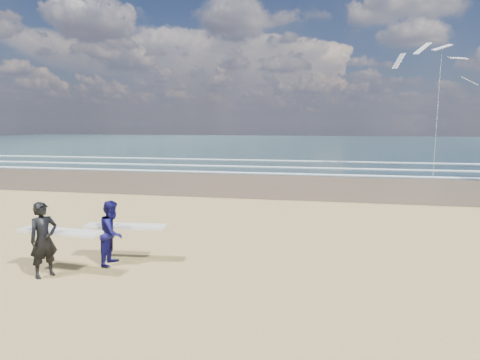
# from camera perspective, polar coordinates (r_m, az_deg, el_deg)

# --- Properties ---
(ocean) EXTENTS (220.00, 100.00, 0.02)m
(ocean) POSITION_cam_1_polar(r_m,az_deg,el_deg) (81.91, 21.79, 4.41)
(ocean) COLOR #1B333B
(ocean) RESTS_ON ground
(surfer_near) EXTENTS (2.23, 1.09, 1.86)m
(surfer_near) POSITION_cam_1_polar(r_m,az_deg,el_deg) (11.56, -24.50, -7.13)
(surfer_near) COLOR black
(surfer_near) RESTS_ON ground
(surfer_far) EXTENTS (2.25, 1.17, 1.72)m
(surfer_far) POSITION_cam_1_polar(r_m,az_deg,el_deg) (11.96, -16.53, -6.65)
(surfer_far) COLOR #0F0D4A
(surfer_far) RESTS_ON ground
(kite_1) EXTENTS (6.60, 4.83, 10.95)m
(kite_1) POSITION_cam_1_polar(r_m,az_deg,el_deg) (36.82, 25.01, 10.93)
(kite_1) COLOR slate
(kite_1) RESTS_ON ground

